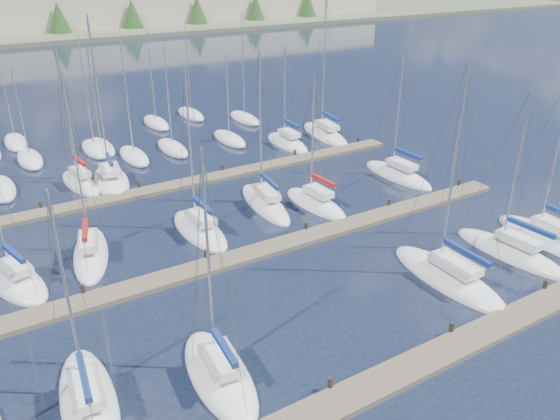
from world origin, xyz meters
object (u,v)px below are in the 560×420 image
sailboat_j (200,230)px  sailboat_h (16,281)px  sailboat_l (315,203)px  sailboat_g (547,238)px  sailboat_o (111,180)px  sailboat_i (91,253)px  sailboat_q (287,143)px  sailboat_n (80,183)px  sailboat_e (448,277)px  sailboat_k (265,203)px  sailboat_r (325,134)px  sailboat_m (398,175)px  sailboat_c (220,374)px  sailboat_f (510,252)px  sailboat_b (89,402)px

sailboat_j → sailboat_h: bearing=-178.8°
sailboat_l → sailboat_j: 10.00m
sailboat_g → sailboat_o: (-23.64, 27.15, 0.01)m
sailboat_i → sailboat_q: sailboat_i is taller
sailboat_n → sailboat_g: sailboat_g is taller
sailboat_l → sailboat_g: bearing=-54.6°
sailboat_h → sailboat_e: 27.03m
sailboat_h → sailboat_n: size_ratio=0.91×
sailboat_n → sailboat_q: size_ratio=1.19×
sailboat_h → sailboat_k: bearing=-8.7°
sailboat_j → sailboat_r: (21.57, 14.34, 0.00)m
sailboat_i → sailboat_m: (27.79, 0.09, -0.02)m
sailboat_c → sailboat_r: bearing=52.1°
sailboat_i → sailboat_g: sailboat_g is taller
sailboat_q → sailboat_g: bearing=-79.0°
sailboat_n → sailboat_h: bearing=-123.7°
sailboat_c → sailboat_i: bearing=104.1°
sailboat_i → sailboat_g: bearing=-12.5°
sailboat_n → sailboat_m: (25.45, -13.14, -0.02)m
sailboat_m → sailboat_q: 13.70m
sailboat_n → sailboat_g: size_ratio=0.94×
sailboat_h → sailboat_f: (29.39, -13.62, 0.00)m
sailboat_l → sailboat_e: (0.78, -13.52, 0.00)m
sailboat_j → sailboat_f: size_ratio=1.05×
sailboat_h → sailboat_c: 15.86m
sailboat_i → sailboat_h: sailboat_i is taller
sailboat_r → sailboat_f: 28.82m
sailboat_c → sailboat_g: bearing=6.1°
sailboat_j → sailboat_b: bearing=-131.4°
sailboat_c → sailboat_m: bearing=36.0°
sailboat_j → sailboat_k: size_ratio=0.98×
sailboat_n → sailboat_r: sailboat_r is taller
sailboat_n → sailboat_j: size_ratio=1.02×
sailboat_n → sailboat_o: (2.53, -0.76, -0.01)m
sailboat_g → sailboat_j: bearing=149.7°
sailboat_f → sailboat_c: bearing=177.0°
sailboat_n → sailboat_b: 27.56m
sailboat_o → sailboat_l: bearing=-38.9°
sailboat_m → sailboat_e: bearing=-123.4°
sailboat_n → sailboat_o: bearing=-23.8°
sailboat_h → sailboat_k: sailboat_k is taller
sailboat_e → sailboat_f: 6.03m
sailboat_l → sailboat_e: 13.54m
sailboat_h → sailboat_q: sailboat_h is taller
sailboat_j → sailboat_o: size_ratio=0.85×
sailboat_o → sailboat_f: size_ratio=1.23×
sailboat_i → sailboat_e: bearing=-23.7°
sailboat_n → sailboat_m: size_ratio=1.12×
sailboat_m → sailboat_c: bearing=-150.2°
sailboat_n → sailboat_f: 35.67m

